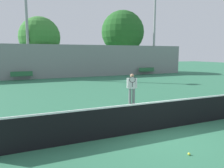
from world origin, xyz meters
TOP-DOWN VIEW (x-y plane):
  - ground_plane at (0.00, 0.00)m, footprint 100.00×100.00m
  - tennis_net at (0.00, 0.00)m, footprint 10.33×0.09m
  - tennis_player at (1.20, 3.85)m, footprint 0.51×0.49m
  - bench_courtside_near at (10.37, 16.84)m, footprint 2.16×0.40m
  - bench_adjacent_court at (-3.84, 16.84)m, footprint 2.01×0.40m
  - light_pole_near_left at (11.87, 17.68)m, footprint 0.90×0.60m
  - light_pole_far_right at (-3.09, 17.99)m, footprint 0.90×0.60m
  - tennis_ball at (-0.24, -1.89)m, footprint 0.07×0.07m
  - back_fence at (0.00, 17.37)m, footprint 31.19×0.06m
  - tree_green_tall at (-1.73, 19.87)m, footprint 4.49×4.49m
  - tree_green_broad at (9.49, 21.86)m, footprint 5.90×5.90m

SIDE VIEW (x-z plane):
  - ground_plane at x=0.00m, z-range 0.00..0.00m
  - tennis_ball at x=-0.24m, z-range 0.00..0.07m
  - tennis_net at x=0.00m, z-range 0.01..1.01m
  - bench_adjacent_court at x=-3.84m, z-range 0.10..0.96m
  - bench_courtside_near at x=10.37m, z-range 0.11..0.96m
  - tennis_player at x=1.20m, z-range 0.09..1.66m
  - back_fence at x=0.00m, z-range 0.00..3.53m
  - tree_green_tall at x=-1.73m, z-range 1.04..7.66m
  - tree_green_broad at x=9.49m, z-range 1.28..9.74m
  - light_pole_near_left at x=11.87m, z-range 0.76..11.73m
  - light_pole_far_right at x=-3.09m, z-range 0.71..12.02m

